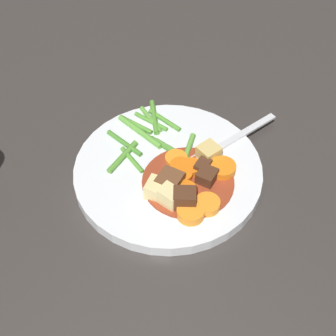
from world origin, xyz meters
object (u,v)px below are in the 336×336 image
meat_chunk_3 (184,199)px  meat_chunk_2 (207,177)px  fork (226,144)px  potato_chunk_1 (170,197)px  potato_chunk_0 (209,153)px  carrot_slice_4 (207,204)px  carrot_slice_2 (185,192)px  meat_chunk_0 (203,167)px  dinner_plate (168,172)px  carrot_slice_3 (191,212)px  carrot_slice_6 (183,176)px  meat_chunk_1 (170,182)px  carrot_slice_0 (191,168)px  carrot_slice_5 (222,169)px  carrot_slice_7 (176,159)px  potato_chunk_2 (157,189)px  carrot_slice_1 (181,167)px

meat_chunk_3 → meat_chunk_2: bearing=96.3°
meat_chunk_3 → fork: size_ratio=0.16×
potato_chunk_1 → potato_chunk_0: bearing=99.1°
carrot_slice_4 → meat_chunk_3: (-0.02, -0.02, 0.01)m
carrot_slice_2 → meat_chunk_0: meat_chunk_0 is taller
dinner_plate → carrot_slice_3: carrot_slice_3 is taller
dinner_plate → potato_chunk_0: bearing=61.6°
carrot_slice_6 → meat_chunk_1: meat_chunk_1 is taller
carrot_slice_4 → fork: bearing=117.3°
carrot_slice_0 → meat_chunk_0: 0.02m
carrot_slice_5 → potato_chunk_0: bearing=167.8°
potato_chunk_0 → dinner_plate: bearing=-118.4°
carrot_slice_5 → carrot_slice_0: bearing=-139.4°
dinner_plate → fork: 0.09m
carrot_slice_7 → potato_chunk_2: 0.06m
carrot_slice_4 → meat_chunk_3: size_ratio=1.14×
carrot_slice_1 → meat_chunk_1: bearing=-72.7°
fork → potato_chunk_2: bearing=-93.6°
carrot_slice_0 → meat_chunk_3: meat_chunk_3 is taller
carrot_slice_2 → carrot_slice_5: 0.06m
carrot_slice_5 → carrot_slice_6: (-0.03, -0.05, -0.00)m
dinner_plate → potato_chunk_0: 0.06m
potato_chunk_0 → fork: potato_chunk_0 is taller
carrot_slice_6 → carrot_slice_7: 0.03m
carrot_slice_6 → meat_chunk_0: (0.01, 0.03, 0.00)m
carrot_slice_3 → carrot_slice_5: carrot_slice_5 is taller
carrot_slice_0 → meat_chunk_1: 0.04m
carrot_slice_7 → meat_chunk_0: size_ratio=1.36×
carrot_slice_0 → carrot_slice_5: carrot_slice_5 is taller
potato_chunk_1 → carrot_slice_7: bearing=126.1°
carrot_slice_0 → potato_chunk_1: bearing=-74.6°
carrot_slice_2 → potato_chunk_1: 0.02m
meat_chunk_2 → carrot_slice_5: bearing=80.5°
carrot_slice_1 → meat_chunk_2: meat_chunk_2 is taller
carrot_slice_2 → dinner_plate: bearing=158.4°
potato_chunk_0 → carrot_slice_7: bearing=-127.8°
meat_chunk_2 → carrot_slice_2: bearing=-97.7°
carrot_slice_1 → carrot_slice_7: 0.02m
carrot_slice_1 → carrot_slice_5: (0.04, 0.04, 0.00)m
carrot_slice_2 → carrot_slice_3: bearing=-34.9°
potato_chunk_1 → carrot_slice_0: bearing=105.4°
carrot_slice_2 → fork: 0.11m
dinner_plate → meat_chunk_2: size_ratio=10.28×
carrot_slice_1 → carrot_slice_6: bearing=-38.0°
carrot_slice_0 → meat_chunk_2: bearing=-0.1°
dinner_plate → fork: bearing=71.9°
carrot_slice_1 → carrot_slice_6: carrot_slice_6 is taller
carrot_slice_3 → meat_chunk_0: size_ratio=1.58×
carrot_slice_0 → meat_chunk_0: (0.01, 0.01, 0.00)m
carrot_slice_2 → carrot_slice_6: carrot_slice_2 is taller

